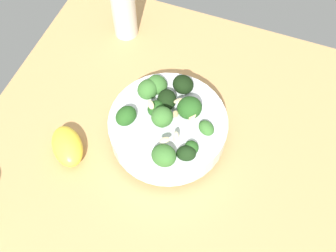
{
  "coord_description": "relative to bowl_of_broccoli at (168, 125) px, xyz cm",
  "views": [
    {
      "loc": [
        -30.1,
        -10.87,
        65.4
      ],
      "look_at": [
        3.59,
        1.88,
        4.0
      ],
      "focal_mm": 43.79,
      "sensor_mm": 36.0,
      "label": 1
    }
  ],
  "objects": [
    {
      "name": "ground_plane",
      "position": [
        -3.73,
        -1.97,
        -6.05
      ],
      "size": [
        71.25,
        71.25,
        3.83
      ],
      "primitive_type": "cube",
      "color": "tan"
    },
    {
      "name": "bottle_tall",
      "position": [
        20.73,
        17.3,
        4.24
      ],
      "size": [
        4.88,
        4.88,
        17.22
      ],
      "color": "beige",
      "rests_on": "ground_plane"
    },
    {
      "name": "bowl_of_broccoli",
      "position": [
        0.0,
        0.0,
        0.0
      ],
      "size": [
        20.74,
        20.55,
        10.21
      ],
      "color": "white",
      "rests_on": "ground_plane"
    },
    {
      "name": "lemon_wedge",
      "position": [
        -9.05,
        15.38,
        -2.23
      ],
      "size": [
        9.52,
        9.43,
        3.82
      ],
      "primitive_type": "ellipsoid",
      "rotation": [
        0.0,
        0.0,
        3.91
      ],
      "color": "yellow",
      "rests_on": "ground_plane"
    }
  ]
}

